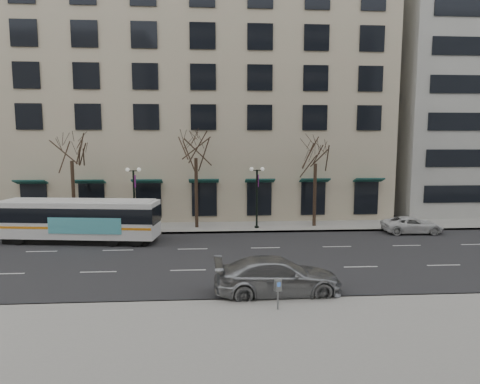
{
  "coord_description": "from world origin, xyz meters",
  "views": [
    {
      "loc": [
        1.56,
        -24.44,
        7.14
      ],
      "look_at": [
        3.18,
        1.38,
        4.0
      ],
      "focal_mm": 30.0,
      "sensor_mm": 36.0,
      "label": 1
    }
  ],
  "objects": [
    {
      "name": "tree_far_left",
      "position": [
        -10.0,
        8.8,
        6.7
      ],
      "size": [
        3.6,
        3.6,
        8.34
      ],
      "color": "black",
      "rests_on": "ground"
    },
    {
      "name": "pay_station",
      "position": [
        4.18,
        -8.29,
        1.09
      ],
      "size": [
        0.32,
        0.25,
        1.3
      ],
      "rotation": [
        0.0,
        0.0,
        0.27
      ],
      "color": "gray",
      "rests_on": "sidewalk_near"
    },
    {
      "name": "building_hotel",
      "position": [
        -2.0,
        21.0,
        12.0
      ],
      "size": [
        40.0,
        20.0,
        24.0
      ],
      "primitive_type": "cube",
      "color": "#B9A78D",
      "rests_on": "ground"
    },
    {
      "name": "ground",
      "position": [
        0.0,
        0.0,
        0.0
      ],
      "size": [
        160.0,
        160.0,
        0.0
      ],
      "primitive_type": "plane",
      "color": "black",
      "rests_on": "ground"
    },
    {
      "name": "lamp_post_left",
      "position": [
        -4.99,
        8.2,
        2.94
      ],
      "size": [
        1.22,
        0.45,
        5.21
      ],
      "color": "black",
      "rests_on": "ground"
    },
    {
      "name": "white_pickup",
      "position": [
        17.33,
        6.2,
        0.65
      ],
      "size": [
        4.76,
        2.33,
        1.3
      ],
      "primitive_type": "imported",
      "rotation": [
        0.0,
        0.0,
        1.53
      ],
      "color": "silver",
      "rests_on": "ground"
    },
    {
      "name": "tree_far_right",
      "position": [
        10.0,
        8.8,
        6.42
      ],
      "size": [
        3.6,
        3.6,
        8.06
      ],
      "color": "black",
      "rests_on": "ground"
    },
    {
      "name": "city_bus",
      "position": [
        -8.2,
        4.78,
        1.69
      ],
      "size": [
        11.64,
        3.89,
        3.1
      ],
      "rotation": [
        0.0,
        0.0,
        -0.12
      ],
      "color": "silver",
      "rests_on": "ground"
    },
    {
      "name": "lamp_post_right",
      "position": [
        5.01,
        8.2,
        2.94
      ],
      "size": [
        1.22,
        0.45,
        5.21
      ],
      "color": "black",
      "rests_on": "ground"
    },
    {
      "name": "sidewalk_far",
      "position": [
        5.0,
        9.0,
        0.07
      ],
      "size": [
        80.0,
        4.0,
        0.15
      ],
      "primitive_type": "cube",
      "color": "gray",
      "rests_on": "ground"
    },
    {
      "name": "silver_car",
      "position": [
        4.49,
        -6.2,
        0.88
      ],
      "size": [
        6.11,
        2.63,
        1.75
      ],
      "primitive_type": "imported",
      "rotation": [
        0.0,
        0.0,
        1.6
      ],
      "color": "#929499",
      "rests_on": "ground"
    },
    {
      "name": "tree_far_mid",
      "position": [
        0.0,
        8.8,
        6.91
      ],
      "size": [
        3.6,
        3.6,
        8.55
      ],
      "color": "black",
      "rests_on": "ground"
    }
  ]
}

